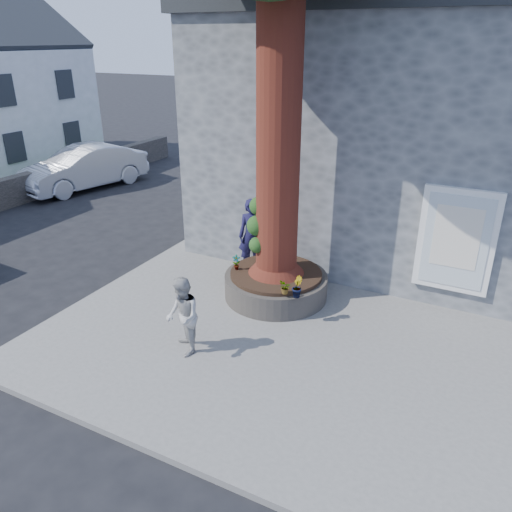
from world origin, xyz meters
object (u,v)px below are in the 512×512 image
at_px(planter, 276,284).
at_px(woman, 183,317).
at_px(man, 252,236).
at_px(car_silver, 84,168).

height_order(planter, woman, woman).
bearing_deg(woman, planter, 124.41).
xyz_separation_m(planter, man, (-1.12, 0.99, 0.62)).
distance_m(planter, car_silver, 11.71).
bearing_deg(woman, car_silver, -171.16).
relative_size(planter, car_silver, 0.46).
bearing_deg(car_silver, planter, -11.43).
relative_size(woman, car_silver, 0.30).
height_order(man, woman, man).
bearing_deg(car_silver, man, -9.05).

